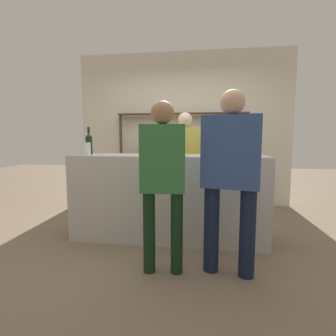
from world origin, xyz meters
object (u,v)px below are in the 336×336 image
(counter_bottle_2, at_px, (180,144))
(customer_center, at_px, (163,174))
(server_behind_counter, at_px, (185,159))
(counter_bottle_0, at_px, (208,144))
(counter_bottle_1, at_px, (169,145))
(customer_right, at_px, (231,170))
(cork_jar, at_px, (86,149))
(counter_bottle_3, at_px, (89,143))

(counter_bottle_2, height_order, customer_center, customer_center)
(counter_bottle_2, bearing_deg, server_behind_counter, 90.56)
(counter_bottle_0, distance_m, counter_bottle_2, 0.39)
(counter_bottle_0, bearing_deg, counter_bottle_2, -148.61)
(counter_bottle_1, bearing_deg, customer_right, -48.00)
(counter_bottle_1, distance_m, cork_jar, 1.00)
(customer_right, bearing_deg, customer_center, 107.79)
(counter_bottle_0, xyz_separation_m, customer_center, (-0.40, -0.95, -0.25))
(counter_bottle_1, bearing_deg, customer_center, -86.27)
(counter_bottle_3, height_order, customer_center, customer_center)
(counter_bottle_1, xyz_separation_m, cork_jar, (-1.00, -0.10, -0.05))
(counter_bottle_3, height_order, cork_jar, counter_bottle_3)
(customer_center, distance_m, customer_right, 0.60)
(counter_bottle_2, relative_size, customer_center, 0.22)
(counter_bottle_2, height_order, cork_jar, counter_bottle_2)
(counter_bottle_0, relative_size, counter_bottle_1, 1.09)
(counter_bottle_2, relative_size, cork_jar, 2.24)
(server_behind_counter, bearing_deg, counter_bottle_2, -16.91)
(counter_bottle_1, distance_m, customer_center, 0.82)
(counter_bottle_1, relative_size, counter_bottle_2, 0.94)
(cork_jar, bearing_deg, counter_bottle_2, 3.07)
(counter_bottle_0, xyz_separation_m, customer_right, (0.19, -0.88, -0.22))
(counter_bottle_1, bearing_deg, counter_bottle_2, -18.47)
(counter_bottle_0, xyz_separation_m, counter_bottle_2, (-0.33, -0.20, -0.00))
(counter_bottle_1, xyz_separation_m, counter_bottle_2, (0.12, -0.04, 0.01))
(counter_bottle_1, xyz_separation_m, counter_bottle_3, (-1.03, 0.05, 0.01))
(counter_bottle_2, distance_m, customer_right, 0.88)
(counter_bottle_3, distance_m, customer_center, 1.39)
(counter_bottle_2, xyz_separation_m, server_behind_counter, (-0.01, 0.86, -0.24))
(counter_bottle_1, height_order, cork_jar, counter_bottle_1)
(server_behind_counter, relative_size, customer_center, 1.03)
(counter_bottle_2, xyz_separation_m, cork_jar, (-1.12, -0.06, -0.06))
(counter_bottle_1, relative_size, server_behind_counter, 0.20)
(counter_bottle_2, height_order, server_behind_counter, server_behind_counter)
(counter_bottle_2, relative_size, counter_bottle_3, 1.00)
(counter_bottle_0, bearing_deg, cork_jar, -169.78)
(counter_bottle_2, distance_m, counter_bottle_3, 1.16)
(counter_bottle_1, height_order, server_behind_counter, server_behind_counter)
(server_behind_counter, distance_m, customer_center, 1.60)
(counter_bottle_2, bearing_deg, customer_center, -95.58)
(counter_bottle_0, xyz_separation_m, server_behind_counter, (-0.34, 0.65, -0.24))
(customer_center, bearing_deg, customer_right, -88.40)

